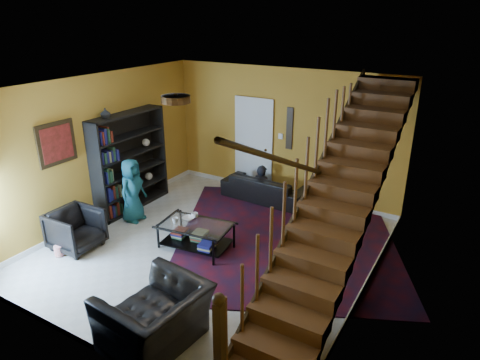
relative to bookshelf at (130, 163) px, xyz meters
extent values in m
plane|color=beige|center=(2.40, -0.60, -0.96)|extent=(5.50, 5.50, 0.00)
plane|color=gold|center=(2.40, 2.15, 0.44)|extent=(5.20, 0.00, 5.20)
plane|color=gold|center=(2.40, -3.35, 0.44)|extent=(5.20, 0.00, 5.20)
plane|color=gold|center=(-0.20, -0.60, 0.44)|extent=(0.00, 5.50, 5.50)
plane|color=gold|center=(5.00, -0.60, 0.44)|extent=(0.00, 5.50, 5.50)
plane|color=white|center=(2.40, -0.60, 1.84)|extent=(5.50, 5.50, 0.00)
cube|color=silver|center=(2.40, 2.14, -0.91)|extent=(5.20, 0.02, 0.10)
cube|color=silver|center=(-0.19, -0.60, -0.91)|extent=(0.02, 5.50, 0.10)
cube|color=gold|center=(4.53, -0.60, 0.36)|extent=(0.95, 4.92, 2.83)
cube|color=black|center=(4.07, -0.60, 0.44)|extent=(0.04, 5.02, 3.02)
cylinder|color=black|center=(4.10, -0.60, 0.89)|extent=(0.07, 4.20, 2.44)
cube|color=black|center=(4.10, -3.00, -0.41)|extent=(0.10, 0.10, 1.10)
cube|color=black|center=(0.00, 0.00, 0.04)|extent=(0.35, 1.80, 2.00)
cube|color=black|center=(0.00, 0.00, -0.56)|extent=(0.35, 1.72, 0.03)
cube|color=black|center=(0.00, 0.00, 0.20)|extent=(0.35, 1.72, 0.03)
cube|color=silver|center=(1.70, 2.12, 0.06)|extent=(0.82, 0.05, 2.05)
cube|color=maroon|center=(-0.17, -1.50, 0.79)|extent=(0.04, 0.74, 0.74)
cube|color=black|center=(2.55, 2.13, 0.59)|extent=(0.14, 0.03, 0.90)
cylinder|color=#3F2814|center=(2.40, -1.40, 1.78)|extent=(0.40, 0.40, 0.10)
cube|color=#460C17|center=(3.32, 0.43, -0.95)|extent=(5.28, 5.55, 0.02)
imported|color=black|center=(2.24, 1.70, -0.69)|extent=(1.91, 0.81, 0.55)
imported|color=black|center=(0.35, -1.77, -0.61)|extent=(0.79, 0.77, 0.71)
imported|color=black|center=(3.07, -2.85, -0.58)|extent=(1.15, 1.29, 0.77)
imported|color=black|center=(2.12, 1.75, -0.81)|extent=(0.44, 0.29, 1.21)
imported|color=black|center=(3.90, 1.75, -0.81)|extent=(0.59, 0.46, 1.21)
imported|color=#1A5563|center=(0.45, -0.47, -0.33)|extent=(0.45, 0.65, 1.27)
cube|color=black|center=(1.57, -1.06, -0.74)|extent=(0.03, 0.03, 0.45)
cube|color=black|center=(2.72, -1.06, -0.74)|extent=(0.03, 0.03, 0.45)
cube|color=black|center=(1.57, -0.42, -0.74)|extent=(0.03, 0.03, 0.45)
cube|color=black|center=(2.72, -0.42, -0.74)|extent=(0.03, 0.03, 0.45)
cube|color=black|center=(2.15, -0.74, -0.84)|extent=(1.23, 0.80, 0.02)
cube|color=silver|center=(2.15, -0.74, -0.51)|extent=(1.30, 0.86, 0.02)
imported|color=#999999|center=(1.99, -0.54, -0.46)|extent=(0.14, 0.14, 0.09)
imported|color=#999999|center=(1.81, -0.87, -0.45)|extent=(0.13, 0.13, 0.10)
imported|color=#999999|center=(1.94, -0.66, -0.48)|extent=(0.22, 0.22, 0.05)
imported|color=#999999|center=(0.00, -0.50, 1.13)|extent=(0.18, 0.18, 0.19)
cylinder|color=red|center=(0.30, -2.12, -0.86)|extent=(0.18, 0.18, 0.17)
camera|label=1|loc=(6.09, -5.96, 2.90)|focal=32.00mm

